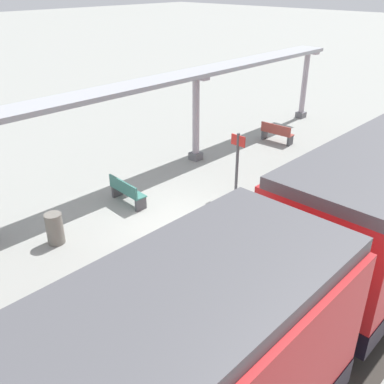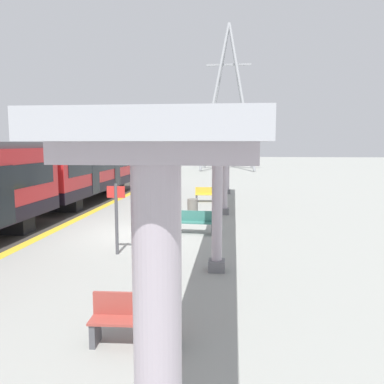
{
  "view_description": "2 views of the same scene",
  "coord_description": "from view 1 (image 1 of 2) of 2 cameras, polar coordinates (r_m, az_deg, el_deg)",
  "views": [
    {
      "loc": [
        -8.16,
        7.87,
        6.81
      ],
      "look_at": [
        -0.28,
        -0.35,
        1.09
      ],
      "focal_mm": 40.4,
      "sensor_mm": 36.0,
      "label": 1
    },
    {
      "loc": [
        3.62,
        -14.52,
        3.42
      ],
      "look_at": [
        2.23,
        -1.46,
        1.8
      ],
      "focal_mm": 36.89,
      "sensor_mm": 36.0,
      "label": 2
    }
  ],
  "objects": [
    {
      "name": "ground_plane",
      "position": [
        13.23,
        -1.94,
        -4.33
      ],
      "size": [
        176.0,
        176.0,
        0.0
      ],
      "primitive_type": "plane",
      "color": "#979993"
    },
    {
      "name": "tactile_edge_strip",
      "position": [
        11.43,
        10.44,
        -10.42
      ],
      "size": [
        0.4,
        32.16,
        0.01
      ],
      "primitive_type": "cube",
      "color": "gold",
      "rests_on": "ground"
    },
    {
      "name": "trackbed",
      "position": [
        10.81,
        18.56,
        -14.06
      ],
      "size": [
        3.2,
        44.16,
        0.01
      ],
      "primitive_type": "cube",
      "color": "#38332D",
      "rests_on": "ground"
    },
    {
      "name": "canopy_pillar_nearest",
      "position": [
        23.77,
        14.6,
        13.54
      ],
      "size": [
        1.1,
        0.44,
        3.43
      ],
      "color": "slate",
      "rests_on": "ground"
    },
    {
      "name": "canopy_pillar_second",
      "position": [
        17.33,
        0.52,
        9.67
      ],
      "size": [
        1.1,
        0.44,
        3.43
      ],
      "color": "slate",
      "rests_on": "ground"
    },
    {
      "name": "canopy_beam",
      "position": [
        14.22,
        -11.36,
        12.75
      ],
      "size": [
        1.2,
        25.53,
        0.16
      ],
      "primitive_type": "cube",
      "color": "#A8AAB2",
      "rests_on": "canopy_pillar_nearest"
    },
    {
      "name": "bench_near_end",
      "position": [
        20.05,
        11.11,
        7.66
      ],
      "size": [
        1.52,
        0.51,
        0.86
      ],
      "color": "#9D4037",
      "rests_on": "ground"
    },
    {
      "name": "bench_far_end",
      "position": [
        14.39,
        -8.66,
        0.08
      ],
      "size": [
        1.52,
        0.53,
        0.86
      ],
      "color": "#38766B",
      "rests_on": "ground"
    },
    {
      "name": "trash_bin",
      "position": [
        12.74,
        -17.66,
        -4.63
      ],
      "size": [
        0.48,
        0.48,
        0.92
      ],
      "primitive_type": "cylinder",
      "color": "slate",
      "rests_on": "ground"
    },
    {
      "name": "platform_info_sign",
      "position": [
        14.6,
        6.01,
        4.47
      ],
      "size": [
        0.56,
        0.1,
        2.2
      ],
      "color": "#4C4C51",
      "rests_on": "ground"
    },
    {
      "name": "passenger_waiting_near_edge",
      "position": [
        18.08,
        22.57,
        6.13
      ],
      "size": [
        0.24,
        0.5,
        1.73
      ],
      "color": "brown",
      "rests_on": "ground"
    }
  ]
}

